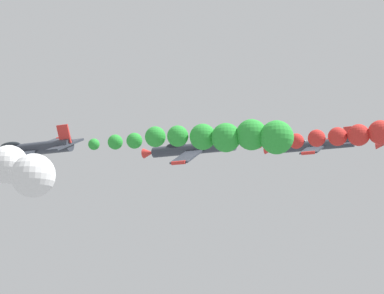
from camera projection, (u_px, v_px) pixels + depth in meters
name	position (u px, v px, depth m)	size (l,w,h in m)	color
airplane_right_inner	(26.00, 149.00, 49.57)	(8.86, 10.35, 4.28)	#333842
smoke_trail_right_inner	(223.00, 137.00, 42.86)	(3.31, 16.69, 2.76)	green
airplane_left_outer	(191.00, 149.00, 57.72)	(8.73, 10.35, 4.55)	#333842
smoke_trail_left_outer	(376.00, 134.00, 50.99)	(3.21, 16.66, 2.62)	red
airplane_right_outer	(312.00, 145.00, 64.51)	(9.11, 10.35, 3.58)	#333842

